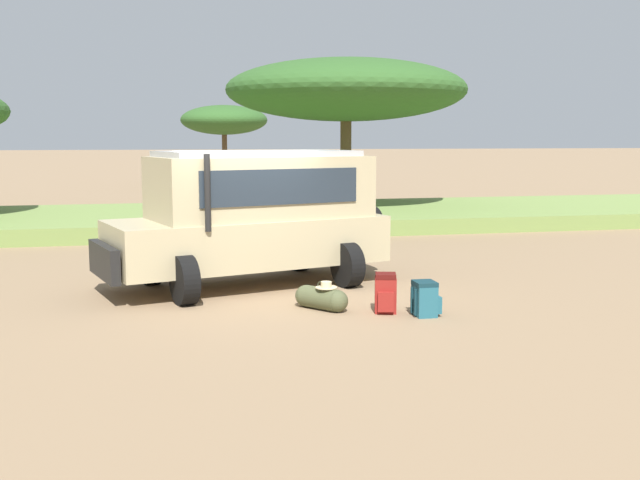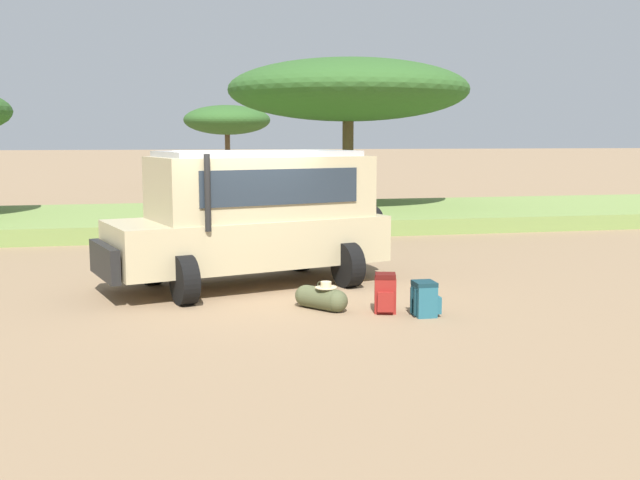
# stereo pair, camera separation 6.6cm
# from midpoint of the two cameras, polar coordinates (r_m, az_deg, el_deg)

# --- Properties ---
(ground_plane) EXTENTS (320.00, 320.00, 0.00)m
(ground_plane) POSITION_cam_midpoint_polar(r_m,az_deg,el_deg) (13.06, -5.14, -4.03)
(ground_plane) COLOR #8C7051
(grass_bank) EXTENTS (120.00, 7.00, 0.44)m
(grass_bank) POSITION_cam_midpoint_polar(r_m,az_deg,el_deg) (23.01, -8.32, 1.61)
(grass_bank) COLOR olive
(grass_bank) RESTS_ON ground_plane
(safari_vehicle) EXTENTS (5.47, 3.54, 2.44)m
(safari_vehicle) POSITION_cam_midpoint_polar(r_m,az_deg,el_deg) (13.56, -4.94, 1.95)
(safari_vehicle) COLOR tan
(safari_vehicle) RESTS_ON ground_plane
(backpack_beside_front_wheel) EXTENTS (0.43, 0.39, 0.53)m
(backpack_beside_front_wheel) POSITION_cam_midpoint_polar(r_m,az_deg,el_deg) (11.42, 8.16, -4.48)
(backpack_beside_front_wheel) COLOR #235B6B
(backpack_beside_front_wheel) RESTS_ON ground_plane
(backpack_cluster_center) EXTENTS (0.39, 0.45, 0.61)m
(backpack_cluster_center) POSITION_cam_midpoint_polar(r_m,az_deg,el_deg) (11.54, 5.16, -4.10)
(backpack_cluster_center) COLOR maroon
(backpack_cluster_center) RESTS_ON ground_plane
(duffel_bag_low_black_case) EXTENTS (0.73, 0.84, 0.45)m
(duffel_bag_low_black_case) POSITION_cam_midpoint_polar(r_m,az_deg,el_deg) (11.74, 0.25, -4.44)
(duffel_bag_low_black_case) COLOR #4C5133
(duffel_bag_low_black_case) RESTS_ON ground_plane
(acacia_tree_centre_back) EXTENTS (4.74, 4.60, 4.44)m
(acacia_tree_centre_back) POSITION_cam_midpoint_polar(r_m,az_deg,el_deg) (41.83, -7.05, 9.05)
(acacia_tree_centre_back) COLOR brown
(acacia_tree_centre_back) RESTS_ON ground_plane
(acacia_tree_right_mid) EXTENTS (7.97, 7.88, 5.24)m
(acacia_tree_right_mid) POSITION_cam_midpoint_polar(r_m,az_deg,el_deg) (25.26, 2.24, 11.31)
(acacia_tree_right_mid) COLOR brown
(acacia_tree_right_mid) RESTS_ON ground_plane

